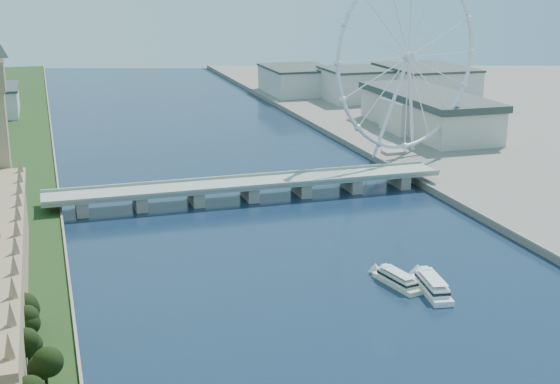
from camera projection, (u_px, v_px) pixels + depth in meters
name	position (u px, v px, depth m)	size (l,w,h in m)	color
westminster_bridge	(250.00, 187.00, 427.63)	(220.00, 22.00, 9.50)	gray
london_eye	(408.00, 58.00, 495.36)	(113.60, 39.12, 124.30)	silver
county_hall	(426.00, 134.00, 598.26)	(54.00, 144.00, 35.00)	beige
city_skyline	(216.00, 95.00, 674.98)	(505.00, 280.00, 32.00)	beige
tour_boat_near	(397.00, 285.00, 311.20)	(7.15, 28.08, 6.19)	beige
tour_boat_far	(431.00, 292.00, 304.34)	(8.17, 31.86, 7.06)	silver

